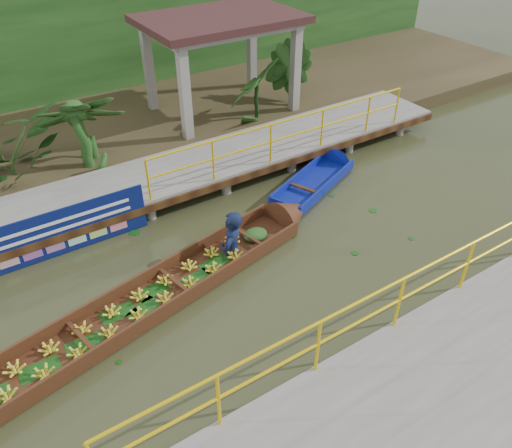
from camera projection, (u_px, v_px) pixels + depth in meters
ground at (251, 267)px, 10.10m from camera, size 80.00×80.00×0.00m
land_strip at (118, 124)px, 15.05m from camera, size 30.00×8.00×0.45m
far_dock at (176, 174)px, 12.15m from camera, size 16.00×2.06×1.66m
near_dock at (455, 383)px, 7.51m from camera, size 18.00×2.40×1.73m
pavilion at (220, 29)px, 14.02m from camera, size 4.40×3.00×3.00m
foliage_backdrop at (81, 43)px, 15.70m from camera, size 30.00×0.80×4.00m
vendor_boat at (152, 291)px, 9.11m from camera, size 9.65×2.93×2.35m
moored_blue_boat at (328, 171)px, 12.95m from camera, size 3.27×1.98×0.77m
blue_banner at (66, 230)px, 10.18m from camera, size 3.42×0.04×1.07m
tropical_plants at (73, 131)px, 12.15m from camera, size 14.39×1.39×1.74m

